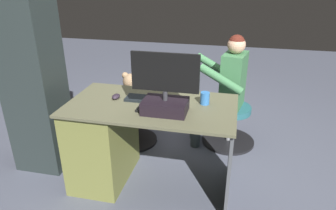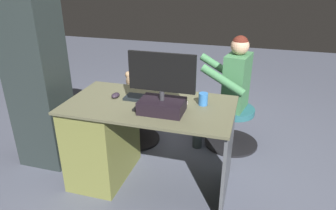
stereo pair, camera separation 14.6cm
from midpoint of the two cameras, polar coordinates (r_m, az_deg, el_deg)
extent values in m
plane|color=#505565|center=(3.07, 0.50, -10.06)|extent=(10.00, 10.00, 0.00)
cube|color=brown|center=(2.41, -1.74, -0.03)|extent=(1.32, 0.72, 0.02)
cube|color=olive|center=(2.73, -10.49, -6.15)|extent=(0.42, 0.66, 0.73)
cube|color=#4F5256|center=(2.49, 12.68, -9.60)|extent=(0.02, 0.65, 0.73)
cube|color=black|center=(2.25, 0.74, -0.19)|extent=(0.32, 0.23, 0.10)
cylinder|color=#333338|center=(2.22, 0.75, 1.76)|extent=(0.04, 0.04, 0.07)
cube|color=black|center=(2.16, 0.77, 6.07)|extent=(0.49, 0.02, 0.28)
cube|color=#19598C|center=(2.17, 0.87, 6.18)|extent=(0.45, 0.00, 0.25)
cube|color=black|center=(2.47, -1.64, 1.10)|extent=(0.42, 0.14, 0.02)
ellipsoid|color=#2A212D|center=(2.54, -8.09, 1.77)|extent=(0.06, 0.10, 0.04)
cylinder|color=#3372BF|center=(2.39, 8.28, 1.08)|extent=(0.07, 0.07, 0.10)
cube|color=black|center=(2.34, -3.67, -0.34)|extent=(0.05, 0.15, 0.02)
cube|color=silver|center=(2.31, 1.66, -0.54)|extent=(0.26, 0.33, 0.02)
cylinder|color=black|center=(3.39, -4.64, -6.25)|extent=(0.51, 0.51, 0.03)
cylinder|color=gray|center=(3.31, -4.75, -3.55)|extent=(0.04, 0.04, 0.34)
cylinder|color=brown|center=(3.22, -4.87, -0.42)|extent=(0.42, 0.42, 0.06)
ellipsoid|color=#967756|center=(3.17, -4.95, 1.73)|extent=(0.19, 0.16, 0.20)
sphere|color=#967756|center=(3.11, -5.05, 4.50)|extent=(0.16, 0.16, 0.16)
sphere|color=beige|center=(3.17, -4.62, 4.69)|extent=(0.06, 0.06, 0.06)
sphere|color=#967756|center=(3.07, -4.13, 5.45)|extent=(0.07, 0.07, 0.07)
sphere|color=#967756|center=(3.11, -6.04, 5.61)|extent=(0.07, 0.07, 0.07)
cylinder|color=#967756|center=(3.15, -3.13, 2.45)|extent=(0.06, 0.15, 0.10)
cylinder|color=#967756|center=(3.22, -6.34, 2.79)|extent=(0.06, 0.15, 0.10)
cylinder|color=#967756|center=(3.27, -3.41, 1.22)|extent=(0.06, 0.12, 0.06)
cylinder|color=#967756|center=(3.30, -5.05, 1.41)|extent=(0.06, 0.12, 0.06)
cylinder|color=black|center=(3.39, 12.77, -6.82)|extent=(0.55, 0.55, 0.03)
cylinder|color=gray|center=(3.31, 13.05, -4.13)|extent=(0.04, 0.04, 0.34)
cylinder|color=#265F68|center=(3.22, 13.37, -1.02)|extent=(0.42, 0.42, 0.06)
cube|color=#3F784A|center=(3.11, 13.91, 4.12)|extent=(0.26, 0.35, 0.55)
sphere|color=#DAA786|center=(3.01, 14.59, 10.56)|extent=(0.17, 0.17, 0.17)
sphere|color=#511E16|center=(3.00, 14.63, 10.87)|extent=(0.16, 0.16, 0.16)
cylinder|color=#3F784A|center=(2.87, 11.57, 4.47)|extent=(0.44, 0.16, 0.26)
cylinder|color=#3F784A|center=(3.24, 10.84, 6.81)|extent=(0.44, 0.16, 0.26)
cylinder|color=#374345|center=(3.10, 10.39, -0.77)|extent=(0.37, 0.18, 0.11)
cylinder|color=#374345|center=(3.18, 6.86, -4.43)|extent=(0.10, 0.10, 0.42)
cylinder|color=#374345|center=(3.26, 10.13, 0.53)|extent=(0.37, 0.18, 0.11)
cylinder|color=#374345|center=(3.34, 6.77, -2.99)|extent=(0.10, 0.10, 0.42)
cube|color=#262F2E|center=(2.94, -21.61, 3.47)|extent=(0.44, 0.36, 1.54)
camera|label=1|loc=(0.07, -88.44, 0.70)|focal=32.88mm
camera|label=2|loc=(0.07, 91.56, -0.70)|focal=32.88mm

